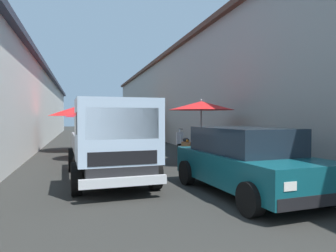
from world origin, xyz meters
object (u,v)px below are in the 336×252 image
Objects in this scene: fruit_stall_far_left at (91,120)px; fruit_stall_near_left at (77,115)px; delivery_truck at (112,143)px; vendor_by_crates at (148,130)px; fruit_stall_far_right at (200,117)px; fruit_stall_near_right at (143,113)px; hatchback_car at (247,160)px; parked_scooter at (183,144)px.

fruit_stall_near_left is at bearing 9.46° from fruit_stall_far_left.
delivery_truck is 3.11× the size of vendor_by_crates.
vendor_by_crates is at bearing 0.31° from fruit_stall_far_right.
fruit_stall_near_left is 1.71× the size of vendor_by_crates.
fruit_stall_near_right reaches higher than fruit_stall_far_left.
hatchback_car is (-14.86, 0.66, -1.22)m from fruit_stall_near_right.
fruit_stall_near_right is at bearing -24.04° from fruit_stall_far_left.
fruit_stall_near_right reaches higher than hatchback_car.
fruit_stall_far_right is 8.46m from vendor_by_crates.
vendor_by_crates is 0.95× the size of parked_scooter.
fruit_stall_near_left is 5.02m from vendor_by_crates.
fruit_stall_near_left is 1.62× the size of parked_scooter.
fruit_stall_far_right reaches higher than parked_scooter.
fruit_stall_far_right is at bearing -179.69° from vendor_by_crates.
delivery_truck is (-2.49, 3.29, -0.64)m from fruit_stall_far_right.
fruit_stall_far_left is 4.35m from fruit_stall_far_right.
fruit_stall_far_right is at bearing 170.37° from parked_scooter.
hatchback_car reaches higher than parked_scooter.
fruit_stall_far_left is at bearing 56.22° from fruit_stall_far_right.
fruit_stall_near_right is 9.14m from fruit_stall_far_left.
hatchback_car is (-4.10, 0.55, -0.94)m from fruit_stall_far_right.
fruit_stall_near_left reaches higher than delivery_truck.
fruit_stall_near_left reaches higher than hatchback_car.
hatchback_car is at bearing 177.69° from vendor_by_crates.
vendor_by_crates is (6.01, -3.57, -0.63)m from fruit_stall_far_left.
fruit_stall_far_left is at bearing 104.65° from parked_scooter.
parked_scooter is (-7.24, -0.49, -1.51)m from fruit_stall_near_right.
fruit_stall_near_right reaches higher than delivery_truck.
fruit_stall_far_right is at bearing -123.78° from fruit_stall_far_left.
vendor_by_crates is (8.42, 0.05, -0.75)m from fruit_stall_far_right.
vendor_by_crates is (-2.33, 0.15, -1.03)m from fruit_stall_near_right.
fruit_stall_near_left is at bearing 6.06° from delivery_truck.
fruit_stall_near_right is 10.76m from fruit_stall_far_right.
hatchback_car is at bearing -120.37° from delivery_truck.
hatchback_car is at bearing -154.81° from fruit_stall_far_left.
parked_scooter is at bearing -9.63° from fruit_stall_far_right.
delivery_truck is at bearing -176.23° from fruit_stall_far_left.
vendor_by_crates is 4.97m from parked_scooter.
fruit_stall_near_left is 8.25m from delivery_truck.
hatchback_car is at bearing 172.35° from fruit_stall_far_right.
hatchback_car is 2.50× the size of vendor_by_crates.
fruit_stall_far_left reaches higher than parked_scooter.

